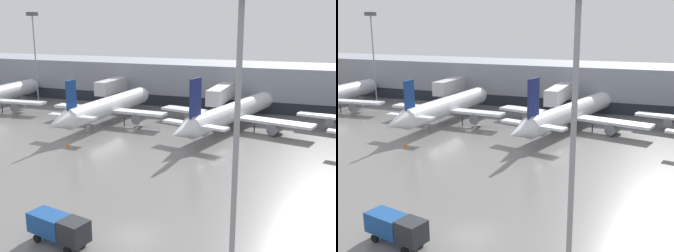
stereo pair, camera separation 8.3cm
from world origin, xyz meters
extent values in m
plane|color=slate|center=(0.00, 0.00, 0.00)|extent=(320.00, 320.00, 0.00)
cube|color=gray|center=(0.00, 62.00, 4.50)|extent=(160.00, 16.00, 9.00)
cube|color=#1E232D|center=(0.00, 53.95, 1.20)|extent=(156.80, 0.10, 2.40)
cube|color=#BCBCC1|center=(-4.09, 47.68, 4.60)|extent=(2.60, 12.65, 2.80)
cylinder|color=#3F4247|center=(-4.09, 41.95, 1.60)|extent=(0.44, 0.44, 3.20)
cube|color=#BCBCC1|center=(-28.01, 48.93, 4.60)|extent=(2.60, 10.14, 2.80)
cylinder|color=#3F4247|center=(-28.01, 44.46, 1.60)|extent=(0.44, 0.44, 3.20)
cylinder|color=slate|center=(15.71, 44.01, 1.57)|extent=(1.97, 2.74, 1.46)
cone|color=silver|center=(-51.63, 54.42, 2.96)|extent=(3.42, 3.88, 3.16)
cylinder|color=slate|center=(-42.88, 37.19, 1.28)|extent=(2.02, 2.80, 1.83)
cylinder|color=#2D2D33|center=(-51.09, 47.28, 0.73)|extent=(0.20, 0.20, 1.46)
cylinder|color=#2D2D33|center=(-46.01, 36.20, 0.73)|extent=(0.20, 0.20, 1.46)
cylinder|color=silver|center=(-21.76, 36.53, 3.13)|extent=(4.39, 24.91, 3.28)
cone|color=silver|center=(-21.12, 50.72, 3.13)|extent=(3.28, 3.74, 3.12)
cone|color=silver|center=(-22.43, 21.69, 3.13)|extent=(3.17, 5.05, 2.95)
cube|color=silver|center=(-21.79, 35.91, 2.48)|extent=(22.12, 3.49, 0.44)
cube|color=silver|center=(-22.27, 25.14, 3.46)|extent=(8.43, 1.78, 0.35)
cube|color=navy|center=(-22.27, 25.14, 6.61)|extent=(0.46, 2.27, 4.98)
cylinder|color=slate|center=(-27.95, 36.19, 1.48)|extent=(1.93, 2.84, 1.80)
cylinder|color=slate|center=(-15.63, 35.63, 1.48)|extent=(1.93, 2.84, 1.80)
cylinder|color=#2D2D33|center=(-21.40, 44.58, 0.83)|extent=(0.20, 0.20, 1.66)
cylinder|color=#2D2D33|center=(-25.34, 35.45, 0.83)|extent=(0.20, 0.20, 1.66)
cylinder|color=#2D2D33|center=(-18.30, 35.13, 0.83)|extent=(0.20, 0.20, 1.66)
cylinder|color=silver|center=(-0.11, 41.04, 2.70)|extent=(10.07, 28.54, 3.30)
cone|color=silver|center=(3.76, 56.68, 2.70)|extent=(3.92, 4.28, 3.14)
cone|color=silver|center=(-4.14, 24.77, 2.70)|extent=(4.08, 5.52, 2.97)
cube|color=silver|center=(-0.28, 40.35, 2.04)|extent=(27.73, 9.72, 0.44)
cube|color=silver|center=(-3.27, 28.28, 3.03)|extent=(10.67, 4.24, 0.35)
cube|color=navy|center=(-3.27, 28.28, 6.80)|extent=(1.03, 2.82, 6.21)
cylinder|color=slate|center=(-7.83, 42.22, 1.04)|extent=(2.59, 3.78, 1.82)
cylinder|color=slate|center=(7.27, 38.48, 1.04)|extent=(2.59, 3.78, 1.82)
cylinder|color=#2D2D33|center=(2.12, 50.06, 0.61)|extent=(0.20, 0.20, 1.22)
cylinder|color=#2D2D33|center=(-4.77, 40.73, 0.61)|extent=(0.20, 0.20, 1.22)
cylinder|color=#2D2D33|center=(3.87, 38.59, 0.61)|extent=(0.20, 0.20, 1.22)
cube|color=#19478C|center=(-6.23, -3.09, 1.54)|extent=(3.85, 2.68, 1.68)
cube|color=#26282D|center=(-3.47, -3.73, 1.60)|extent=(2.51, 2.28, 1.80)
cylinder|color=black|center=(-3.20, -2.89, 0.35)|extent=(0.74, 0.40, 0.70)
cylinder|color=black|center=(-3.59, -4.60, 0.35)|extent=(0.74, 0.40, 0.70)
cylinder|color=black|center=(-6.64, -2.10, 0.35)|extent=(0.74, 0.40, 0.70)
cylinder|color=black|center=(-7.03, -3.81, 0.35)|extent=(0.74, 0.40, 0.70)
cone|color=orange|center=(-20.15, 20.45, 0.38)|extent=(0.51, 0.51, 0.76)
cylinder|color=gray|center=(10.22, -9.14, 9.50)|extent=(0.30, 0.30, 18.99)
cylinder|color=gray|center=(-46.64, 48.49, 9.54)|extent=(0.30, 0.30, 19.07)
cube|color=#4C4C51|center=(-46.64, 48.49, 19.47)|extent=(1.80, 1.80, 0.80)
camera|label=1|loc=(14.17, -29.49, 17.71)|focal=45.00mm
camera|label=2|loc=(14.25, -29.46, 17.71)|focal=45.00mm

